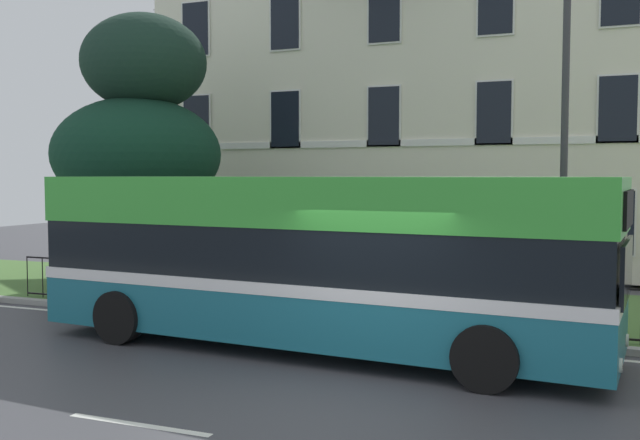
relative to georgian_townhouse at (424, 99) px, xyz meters
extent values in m
cube|color=#414147|center=(2.92, -16.65, -5.80)|extent=(60.00, 56.00, 0.06)
cube|color=silver|center=(2.92, -13.00, -5.76)|extent=(54.00, 0.14, 0.01)
cube|color=silver|center=(0.92, -18.45, -5.76)|extent=(2.00, 0.12, 0.01)
cube|color=#9E9E99|center=(2.92, -12.53, -5.71)|extent=(57.00, 0.24, 0.12)
cube|color=#4D7637|center=(2.92, -9.57, -5.71)|extent=(57.00, 5.69, 0.12)
cube|color=silver|center=(0.00, 0.01, -0.76)|extent=(15.99, 10.01, 9.78)
cube|color=white|center=(0.00, -5.03, -1.79)|extent=(15.99, 0.06, 0.20)
cube|color=#2D333D|center=(0.00, -5.04, -4.55)|extent=(1.10, 0.06, 2.20)
cube|color=white|center=(-6.40, -5.04, -3.99)|extent=(1.04, 0.04, 1.81)
cube|color=black|center=(-6.40, -5.06, -3.99)|extent=(0.94, 0.03, 1.71)
cube|color=white|center=(-3.20, -5.04, -3.99)|extent=(1.04, 0.04, 1.81)
cube|color=black|center=(-3.20, -5.06, -3.99)|extent=(0.94, 0.03, 1.71)
cube|color=white|center=(0.00, -5.04, -3.99)|extent=(1.04, 0.04, 1.81)
cube|color=black|center=(0.00, -5.06, -3.99)|extent=(0.94, 0.03, 1.71)
cube|color=white|center=(3.20, -5.04, -3.99)|extent=(1.04, 0.04, 1.81)
cube|color=black|center=(3.20, -5.06, -3.99)|extent=(0.94, 0.03, 1.71)
cube|color=white|center=(6.40, -5.04, -3.99)|extent=(1.04, 0.04, 1.81)
cube|color=black|center=(6.40, -5.06, -3.99)|extent=(0.94, 0.03, 1.71)
cube|color=white|center=(-6.40, -5.04, -0.98)|extent=(1.04, 0.04, 1.81)
cube|color=black|center=(-6.40, -5.06, -0.98)|extent=(0.94, 0.03, 1.71)
cube|color=white|center=(-3.20, -5.04, -0.98)|extent=(1.04, 0.04, 1.81)
cube|color=black|center=(-3.20, -5.06, -0.98)|extent=(0.94, 0.03, 1.71)
cube|color=white|center=(0.00, -5.04, -0.98)|extent=(1.04, 0.04, 1.81)
cube|color=black|center=(0.00, -5.06, -0.98)|extent=(0.94, 0.03, 1.71)
cube|color=white|center=(3.20, -5.04, -0.98)|extent=(1.04, 0.04, 1.81)
cube|color=black|center=(3.20, -5.06, -0.98)|extent=(0.94, 0.03, 1.71)
cube|color=white|center=(6.40, -5.04, -0.98)|extent=(1.04, 0.04, 1.81)
cube|color=black|center=(6.40, -5.06, -0.98)|extent=(0.94, 0.03, 1.71)
cube|color=white|center=(-6.40, -5.04, 2.02)|extent=(1.04, 0.04, 1.81)
cube|color=black|center=(-6.40, -5.06, 2.02)|extent=(0.94, 0.03, 1.71)
cube|color=white|center=(-3.20, -5.04, 2.02)|extent=(1.04, 0.04, 1.81)
cube|color=black|center=(-3.20, -5.06, 2.02)|extent=(0.94, 0.03, 1.71)
cube|color=white|center=(0.00, -5.04, 2.02)|extent=(1.04, 0.04, 1.81)
cube|color=black|center=(0.00, -5.06, 2.02)|extent=(0.94, 0.03, 1.71)
cube|color=white|center=(3.20, -5.04, 2.02)|extent=(1.04, 0.04, 1.81)
cube|color=black|center=(3.20, -5.06, 2.02)|extent=(0.94, 0.03, 1.71)
cube|color=black|center=(0.00, -12.25, -4.70)|extent=(13.50, 0.04, 0.04)
cube|color=black|center=(0.00, -12.25, -5.57)|extent=(13.50, 0.04, 0.04)
cylinder|color=black|center=(-6.75, -12.25, -5.17)|extent=(0.02, 0.02, 0.95)
cylinder|color=black|center=(-6.28, -12.25, -5.17)|extent=(0.02, 0.02, 0.95)
cylinder|color=black|center=(-5.82, -12.25, -5.17)|extent=(0.02, 0.02, 0.95)
cylinder|color=black|center=(-5.35, -12.25, -5.17)|extent=(0.02, 0.02, 0.95)
cylinder|color=black|center=(-4.89, -12.25, -5.17)|extent=(0.02, 0.02, 0.95)
cylinder|color=black|center=(-4.42, -12.25, -5.17)|extent=(0.02, 0.02, 0.95)
cylinder|color=black|center=(-3.96, -12.25, -5.17)|extent=(0.02, 0.02, 0.95)
cylinder|color=black|center=(-3.49, -12.25, -5.17)|extent=(0.02, 0.02, 0.95)
cylinder|color=black|center=(-3.03, -12.25, -5.17)|extent=(0.02, 0.02, 0.95)
cylinder|color=black|center=(-2.56, -12.25, -5.17)|extent=(0.02, 0.02, 0.95)
cylinder|color=black|center=(-2.09, -12.25, -5.17)|extent=(0.02, 0.02, 0.95)
cylinder|color=black|center=(-1.63, -12.25, -5.17)|extent=(0.02, 0.02, 0.95)
cylinder|color=black|center=(-1.16, -12.25, -5.17)|extent=(0.02, 0.02, 0.95)
cylinder|color=black|center=(-0.70, -12.25, -5.17)|extent=(0.02, 0.02, 0.95)
cylinder|color=black|center=(-0.23, -12.25, -5.17)|extent=(0.02, 0.02, 0.95)
cylinder|color=black|center=(0.23, -12.25, -5.17)|extent=(0.02, 0.02, 0.95)
cylinder|color=black|center=(0.70, -12.25, -5.17)|extent=(0.02, 0.02, 0.95)
cylinder|color=black|center=(1.16, -12.25, -5.17)|extent=(0.02, 0.02, 0.95)
cylinder|color=black|center=(1.63, -12.25, -5.17)|extent=(0.02, 0.02, 0.95)
cylinder|color=black|center=(2.09, -12.25, -5.17)|extent=(0.02, 0.02, 0.95)
cylinder|color=black|center=(2.56, -12.25, -5.17)|extent=(0.02, 0.02, 0.95)
cylinder|color=black|center=(3.03, -12.25, -5.17)|extent=(0.02, 0.02, 0.95)
cylinder|color=black|center=(3.49, -12.25, -5.17)|extent=(0.02, 0.02, 0.95)
cylinder|color=black|center=(3.96, -12.25, -5.17)|extent=(0.02, 0.02, 0.95)
cylinder|color=black|center=(4.42, -12.25, -5.17)|extent=(0.02, 0.02, 0.95)
cylinder|color=black|center=(4.89, -12.25, -5.17)|extent=(0.02, 0.02, 0.95)
cylinder|color=black|center=(5.35, -12.25, -5.17)|extent=(0.02, 0.02, 0.95)
cylinder|color=black|center=(5.82, -12.25, -5.17)|extent=(0.02, 0.02, 0.95)
cylinder|color=black|center=(6.28, -12.25, -5.17)|extent=(0.02, 0.02, 0.95)
cylinder|color=#423328|center=(-5.52, -9.07, -4.95)|extent=(0.50, 0.50, 1.39)
ellipsoid|color=black|center=(-5.34, -9.15, -4.67)|extent=(5.25, 5.25, 3.11)
ellipsoid|color=#113524|center=(-5.72, -9.23, -2.17)|extent=(4.53, 4.53, 3.10)
ellipsoid|color=#183025|center=(-5.61, -9.01, 0.33)|extent=(3.39, 3.39, 2.62)
cube|color=#1C687C|center=(1.43, -14.09, -5.01)|extent=(10.17, 3.29, 0.99)
cube|color=white|center=(1.43, -14.09, -4.56)|extent=(10.19, 3.31, 0.20)
cube|color=black|center=(1.43, -14.09, -4.05)|extent=(10.08, 3.25, 0.93)
cube|color=green|center=(1.43, -14.09, -3.18)|extent=(10.17, 3.29, 0.82)
cube|color=black|center=(6.43, -14.48, -4.10)|extent=(0.22, 2.13, 0.86)
cube|color=black|center=(6.43, -14.48, -3.22)|extent=(0.20, 1.82, 0.53)
cylinder|color=silver|center=(6.49, -13.67, -5.29)|extent=(0.06, 0.20, 0.20)
cylinder|color=silver|center=(6.37, -15.28, -5.29)|extent=(0.06, 0.20, 0.20)
cylinder|color=black|center=(4.81, -13.13, -5.29)|extent=(0.98, 0.37, 0.96)
cylinder|color=black|center=(4.62, -15.56, -5.29)|extent=(0.98, 0.37, 0.96)
cylinder|color=black|center=(-1.77, -12.62, -5.29)|extent=(0.98, 0.37, 0.96)
cylinder|color=black|center=(-1.96, -15.05, -5.29)|extent=(0.98, 0.37, 0.96)
cylinder|color=#333338|center=(5.38, -11.07, -2.35)|extent=(0.14, 0.14, 6.60)
camera|label=1|loc=(6.10, -25.56, -2.75)|focal=40.25mm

